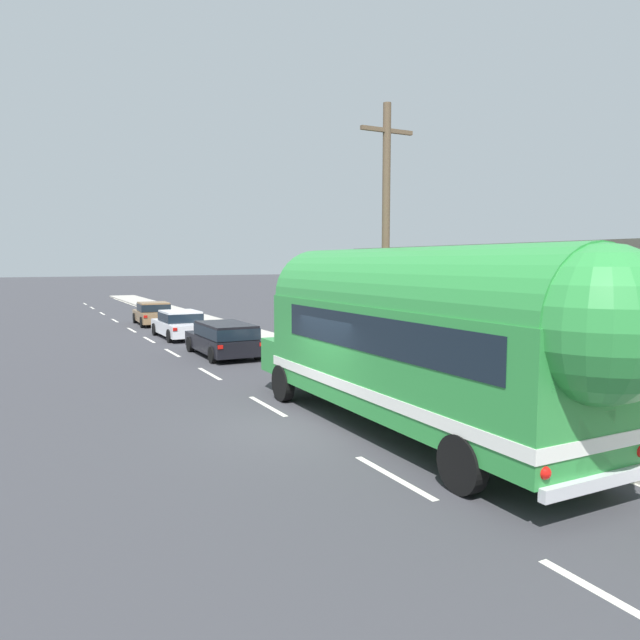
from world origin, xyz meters
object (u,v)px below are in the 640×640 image
(painted_bus, at_px, (421,334))
(car_third, at_px, (153,313))
(car_lead, at_px, (224,337))
(car_second, at_px, (180,323))
(utility_pole, at_px, (386,241))

(painted_bus, distance_m, car_third, 26.30)
(car_lead, bearing_deg, car_second, 90.80)
(utility_pole, height_order, car_second, utility_pole)
(car_second, bearing_deg, utility_pole, -79.27)
(car_second, height_order, car_third, same)
(painted_bus, distance_m, car_second, 19.41)
(car_third, bearing_deg, utility_pole, -83.11)
(car_lead, bearing_deg, car_third, 89.77)
(utility_pole, relative_size, painted_bus, 0.72)
(utility_pole, relative_size, car_second, 1.86)
(car_third, bearing_deg, car_lead, -90.23)
(utility_pole, height_order, painted_bus, utility_pole)
(painted_bus, bearing_deg, car_lead, 90.49)
(car_lead, height_order, car_third, same)
(utility_pole, bearing_deg, painted_bus, -116.14)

